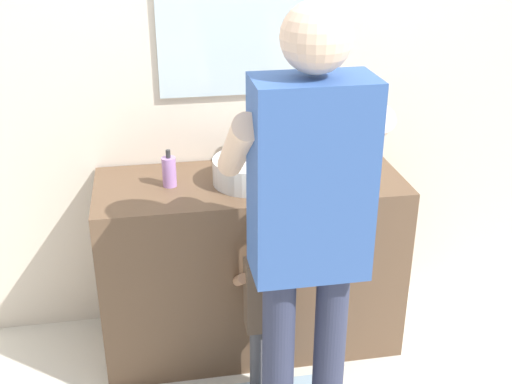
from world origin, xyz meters
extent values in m
plane|color=silver|center=(0.00, 0.00, 0.00)|extent=(14.00, 14.00, 0.00)
cube|color=beige|center=(0.00, 0.62, 1.35)|extent=(4.40, 0.08, 2.70)
cube|color=silver|center=(0.00, 0.57, 1.53)|extent=(0.73, 0.02, 0.74)
cube|color=brown|center=(0.00, 0.30, 0.42)|extent=(1.36, 0.54, 0.84)
cylinder|color=silver|center=(0.00, 0.28, 0.90)|extent=(0.33, 0.33, 0.11)
cylinder|color=#B1B1AD|center=(0.00, 0.28, 0.90)|extent=(0.27, 0.27, 0.09)
cylinder|color=#B7BABF|center=(0.00, 0.50, 0.93)|extent=(0.03, 0.03, 0.18)
cylinder|color=#B7BABF|center=(0.00, 0.44, 1.01)|extent=(0.02, 0.12, 0.02)
cylinder|color=#B7BABF|center=(-0.07, 0.50, 0.87)|extent=(0.04, 0.04, 0.05)
cylinder|color=#B7BABF|center=(0.07, 0.50, 0.87)|extent=(0.04, 0.04, 0.05)
cylinder|color=silver|center=(0.35, 0.38, 0.89)|extent=(0.07, 0.07, 0.09)
cylinder|color=green|center=(0.35, 0.36, 0.94)|extent=(0.04, 0.01, 0.17)
cube|color=white|center=(0.35, 0.36, 1.04)|extent=(0.01, 0.02, 0.02)
cylinder|color=#B27FC6|center=(-0.35, 0.30, 0.91)|extent=(0.06, 0.06, 0.13)
cylinder|color=#2D2D2D|center=(-0.35, 0.30, 0.99)|extent=(0.02, 0.02, 0.03)
cylinder|color=#47474C|center=(-0.04, -0.11, 0.18)|extent=(0.05, 0.05, 0.36)
cylinder|color=#47474C|center=(0.04, -0.11, 0.18)|extent=(0.05, 0.05, 0.36)
cube|color=brown|center=(0.00, -0.11, 0.52)|extent=(0.18, 0.10, 0.31)
sphere|color=#A87A5B|center=(0.00, -0.11, 0.73)|extent=(0.10, 0.10, 0.10)
cylinder|color=#A87A5B|center=(-0.10, -0.03, 0.54)|extent=(0.04, 0.22, 0.17)
cylinder|color=#A87A5B|center=(0.10, -0.03, 0.54)|extent=(0.04, 0.22, 0.17)
cylinder|color=#2D334C|center=(-0.01, -0.38, 0.39)|extent=(0.12, 0.12, 0.79)
cylinder|color=#2D334C|center=(0.19, -0.38, 0.39)|extent=(0.12, 0.12, 0.79)
cube|color=#33569E|center=(0.09, -0.38, 1.13)|extent=(0.39, 0.22, 0.68)
sphere|color=beige|center=(0.09, -0.38, 1.59)|extent=(0.22, 0.22, 0.22)
cylinder|color=beige|center=(-0.13, -0.20, 1.19)|extent=(0.10, 0.48, 0.37)
cylinder|color=beige|center=(0.31, -0.20, 1.19)|extent=(0.10, 0.48, 0.37)
cylinder|color=#E5387F|center=(0.31, -0.02, 1.01)|extent=(0.01, 0.14, 0.03)
cube|color=white|center=(0.31, 0.06, 1.02)|extent=(0.01, 0.02, 0.02)
camera|label=1|loc=(-0.42, -2.23, 1.97)|focal=44.63mm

